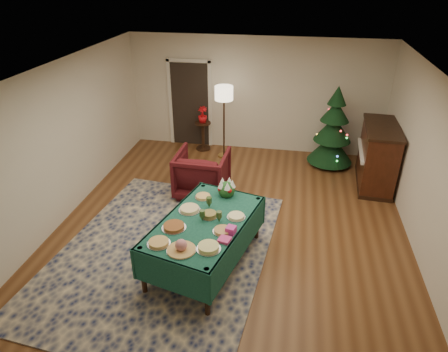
% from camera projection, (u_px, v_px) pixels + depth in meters
% --- Properties ---
extents(room_shell, '(7.00, 7.00, 7.00)m').
position_uv_depth(room_shell, '(231.00, 159.00, 6.35)').
color(room_shell, '#593319').
rests_on(room_shell, ground).
extents(doorway, '(1.08, 0.04, 2.16)m').
position_uv_depth(doorway, '(190.00, 102.00, 9.75)').
color(doorway, black).
rests_on(doorway, ground).
extents(rug, '(3.60, 4.50, 0.02)m').
position_uv_depth(rug, '(163.00, 252.00, 6.40)').
color(rug, '#121B43').
rests_on(rug, ground).
extents(buffet_table, '(1.64, 2.25, 0.79)m').
position_uv_depth(buffet_table, '(205.00, 229.00, 5.88)').
color(buffet_table, black).
rests_on(buffet_table, ground).
extents(platter_0, '(0.32, 0.32, 0.05)m').
position_uv_depth(platter_0, '(159.00, 243.00, 5.32)').
color(platter_0, silver).
rests_on(platter_0, buffet_table).
extents(platter_1, '(0.39, 0.39, 0.17)m').
position_uv_depth(platter_1, '(181.00, 247.00, 5.18)').
color(platter_1, silver).
rests_on(platter_1, buffet_table).
extents(platter_2, '(0.33, 0.33, 0.07)m').
position_uv_depth(platter_2, '(209.00, 247.00, 5.21)').
color(platter_2, silver).
rests_on(platter_2, buffet_table).
extents(platter_3, '(0.35, 0.35, 0.05)m').
position_uv_depth(platter_3, '(174.00, 227.00, 5.63)').
color(platter_3, silver).
rests_on(platter_3, buffet_table).
extents(platter_4, '(0.28, 0.28, 0.04)m').
position_uv_depth(platter_4, '(223.00, 231.00, 5.56)').
color(platter_4, silver).
rests_on(platter_4, buffet_table).
extents(platter_5, '(0.33, 0.33, 0.05)m').
position_uv_depth(platter_5, '(190.00, 209.00, 6.04)').
color(platter_5, silver).
rests_on(platter_5, buffet_table).
extents(platter_6, '(0.25, 0.25, 0.08)m').
position_uv_depth(platter_6, '(209.00, 215.00, 5.88)').
color(platter_6, silver).
rests_on(platter_6, buffet_table).
extents(platter_7, '(0.27, 0.27, 0.04)m').
position_uv_depth(platter_7, '(236.00, 216.00, 5.87)').
color(platter_7, silver).
rests_on(platter_7, buffet_table).
extents(platter_8, '(0.27, 0.27, 0.04)m').
position_uv_depth(platter_8, '(203.00, 197.00, 6.37)').
color(platter_8, silver).
rests_on(platter_8, buffet_table).
extents(goblet_0, '(0.08, 0.08, 0.18)m').
position_uv_depth(goblet_0, '(209.00, 202.00, 6.07)').
color(goblet_0, '#2D471E').
rests_on(goblet_0, buffet_table).
extents(goblet_1, '(0.08, 0.08, 0.18)m').
position_uv_depth(goblet_1, '(219.00, 217.00, 5.73)').
color(goblet_1, '#2D471E').
rests_on(goblet_1, buffet_table).
extents(goblet_2, '(0.08, 0.08, 0.18)m').
position_uv_depth(goblet_2, '(202.00, 216.00, 5.75)').
color(goblet_2, '#2D471E').
rests_on(goblet_2, buffet_table).
extents(napkin_stack, '(0.19, 0.19, 0.04)m').
position_uv_depth(napkin_stack, '(225.00, 240.00, 5.38)').
color(napkin_stack, '#D93C88').
rests_on(napkin_stack, buffet_table).
extents(gift_box, '(0.15, 0.15, 0.10)m').
position_uv_depth(gift_box, '(231.00, 230.00, 5.52)').
color(gift_box, '#D23AA3').
rests_on(gift_box, buffet_table).
extents(centerpiece, '(0.28, 0.28, 0.33)m').
position_uv_depth(centerpiece, '(227.00, 188.00, 6.38)').
color(centerpiece, '#1E4C1E').
rests_on(centerpiece, buffet_table).
extents(armchair, '(0.99, 0.93, 1.00)m').
position_uv_depth(armchair, '(202.00, 171.00, 7.81)').
color(armchair, '#460F13').
rests_on(armchair, ground).
extents(floor_lamp, '(0.41, 0.41, 1.70)m').
position_uv_depth(floor_lamp, '(224.00, 98.00, 8.92)').
color(floor_lamp, '#A57F3F').
rests_on(floor_lamp, ground).
extents(side_table, '(0.39, 0.39, 0.70)m').
position_uv_depth(side_table, '(203.00, 136.00, 9.80)').
color(side_table, black).
rests_on(side_table, ground).
extents(potted_plant, '(0.22, 0.39, 0.22)m').
position_uv_depth(potted_plant, '(203.00, 118.00, 9.58)').
color(potted_plant, red).
rests_on(potted_plant, side_table).
extents(christmas_tree, '(1.29, 1.29, 1.83)m').
position_uv_depth(christmas_tree, '(333.00, 131.00, 8.83)').
color(christmas_tree, black).
rests_on(christmas_tree, ground).
extents(piano, '(0.79, 1.52, 1.28)m').
position_uv_depth(piano, '(377.00, 157.00, 8.10)').
color(piano, black).
rests_on(piano, ground).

